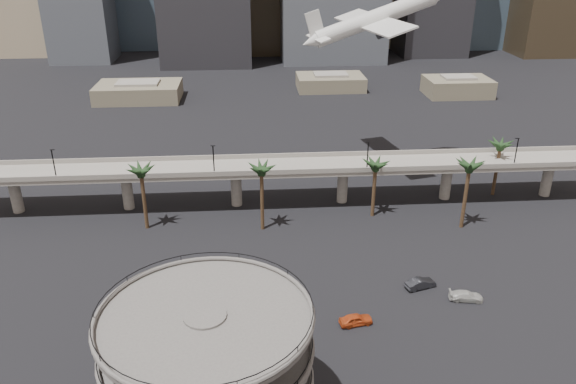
{
  "coord_description": "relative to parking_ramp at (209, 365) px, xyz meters",
  "views": [
    {
      "loc": [
        -8.02,
        -50.41,
        50.71
      ],
      "look_at": [
        -2.32,
        28.0,
        14.86
      ],
      "focal_mm": 35.0,
      "sensor_mm": 36.0,
      "label": 1
    }
  ],
  "objects": [
    {
      "name": "low_buildings",
      "position": [
        19.89,
        146.3,
        -6.97
      ],
      "size": [
        135.0,
        27.5,
        6.8
      ],
      "color": "#6A624E",
      "rests_on": "ground"
    },
    {
      "name": "palm_trees",
      "position": [
        24.58,
        51.18,
        1.46
      ],
      "size": [
        76.4,
        18.4,
        14.0
      ],
      "color": "#4E3421",
      "rests_on": "ground"
    },
    {
      "name": "airborne_jet",
      "position": [
        32.51,
        75.99,
        24.91
      ],
      "size": [
        33.53,
        30.25,
        13.02
      ],
      "rotation": [
        0.0,
        -0.29,
        0.21
      ],
      "color": "silver",
      "rests_on": "ground"
    },
    {
      "name": "car_b",
      "position": [
        31.27,
        26.45,
        -9.02
      ],
      "size": [
        5.27,
        3.13,
        1.64
      ],
      "primitive_type": "imported",
      "rotation": [
        0.0,
        0.0,
        1.87
      ],
      "color": "black",
      "rests_on": "ground"
    },
    {
      "name": "car_a",
      "position": [
        19.41,
        18.11,
        -9.01
      ],
      "size": [
        5.1,
        2.82,
        1.64
      ],
      "primitive_type": "imported",
      "rotation": [
        0.0,
        0.0,
        1.76
      ],
      "color": "#C5491C",
      "rests_on": "ground"
    },
    {
      "name": "overpass",
      "position": [
        13.0,
        59.0,
        -2.5
      ],
      "size": [
        130.0,
        9.3,
        14.7
      ],
      "color": "gray",
      "rests_on": "ground"
    },
    {
      "name": "parking_ramp",
      "position": [
        0.0,
        0.0,
        0.0
      ],
      "size": [
        22.2,
        22.2,
        17.35
      ],
      "color": "#524F4D",
      "rests_on": "ground"
    },
    {
      "name": "car_c",
      "position": [
        37.29,
        22.71,
        -9.09
      ],
      "size": [
        5.38,
        2.86,
        1.48
      ],
      "primitive_type": "imported",
      "rotation": [
        0.0,
        0.0,
        1.41
      ],
      "color": "#B5B5B1",
      "rests_on": "ground"
    }
  ]
}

